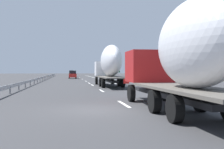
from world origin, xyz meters
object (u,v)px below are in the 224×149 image
object	(u,v)px
truck_lead	(110,64)
road_sign	(107,68)
car_red_compact	(73,75)
truck_trailing	(181,55)
car_yellow_coupe	(71,73)
car_silver_hatch	(73,74)

from	to	relation	value
truck_lead	road_sign	distance (m)	25.42
car_red_compact	road_sign	world-z (taller)	road_sign
truck_trailing	road_sign	bearing A→B (deg)	-3.82
car_yellow_coupe	road_sign	world-z (taller)	road_sign
truck_trailing	car_silver_hatch	world-z (taller)	truck_trailing
truck_trailing	car_red_compact	bearing A→B (deg)	4.11
truck_trailing	road_sign	xyz separation A→B (m)	(46.47, -3.10, -0.24)
car_yellow_coupe	road_sign	distance (m)	50.52
car_yellow_coupe	truck_trailing	bearing A→B (deg)	-177.82
truck_trailing	car_yellow_coupe	size ratio (longest dim) A/B	2.72
car_silver_hatch	truck_lead	bearing A→B (deg)	-175.70
car_red_compact	truck_lead	bearing A→B (deg)	-173.24
road_sign	car_yellow_coupe	bearing A→B (deg)	7.71
car_yellow_coupe	car_red_compact	size ratio (longest dim) A/B	1.15
car_red_compact	car_silver_hatch	bearing A→B (deg)	-1.02
truck_lead	car_red_compact	distance (m)	33.03
truck_lead	truck_trailing	world-z (taller)	truck_lead
truck_lead	truck_trailing	size ratio (longest dim) A/B	1.07
car_yellow_coupe	car_red_compact	distance (m)	42.52
truck_lead	road_sign	world-z (taller)	truck_lead
truck_lead	truck_trailing	xyz separation A→B (m)	(-21.24, -0.00, -0.12)
truck_trailing	car_yellow_coupe	distance (m)	96.60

